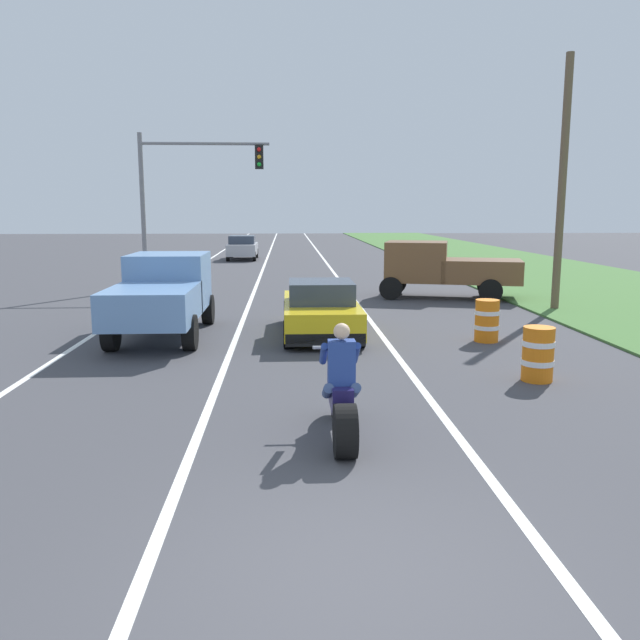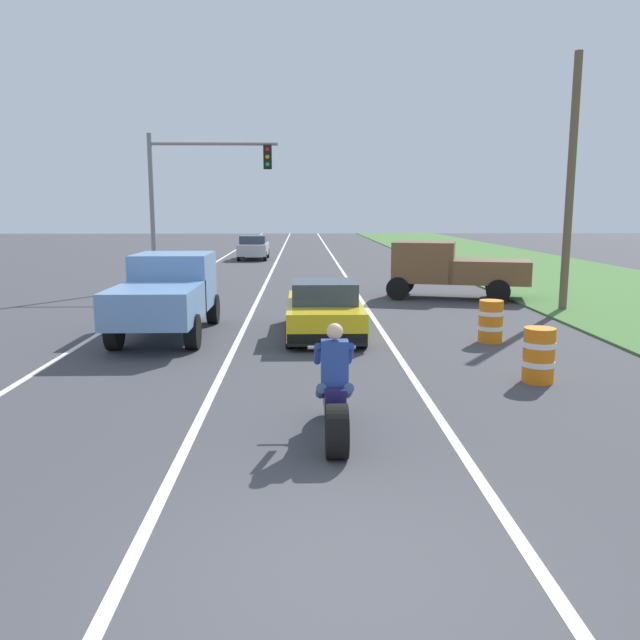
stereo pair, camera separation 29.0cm
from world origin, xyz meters
name	(u,v)px [view 1 (the left image)]	position (x,y,z in m)	size (l,w,h in m)	color
ground_plane	(354,580)	(0.00, 0.00, 0.00)	(160.00, 160.00, 0.00)	#424247
lane_stripe_left_solid	(162,290)	(-5.40, 20.00, 0.00)	(0.14, 120.00, 0.01)	white
lane_stripe_right_solid	(347,289)	(1.80, 20.00, 0.00)	(0.14, 120.00, 0.01)	white
lane_stripe_centre_dashed	(255,290)	(-1.80, 20.00, 0.00)	(0.14, 120.00, 0.01)	white
grass_verge_right	(598,287)	(11.92, 20.00, 0.03)	(10.00, 120.00, 0.06)	#477538
motorcycle_with_rider	(341,398)	(0.17, 3.33, 0.59)	(0.70, 2.21, 1.62)	black
sports_car_yellow	(321,310)	(0.29, 10.78, 0.63)	(1.84, 4.30, 1.37)	yellow
pickup_truck_left_lane_light_blue	(163,292)	(-3.58, 10.79, 1.11)	(2.02, 4.80, 1.98)	#6B93C6
pickup_truck_right_shoulder_brown	(443,267)	(4.96, 17.39, 1.11)	(5.14, 3.14, 1.98)	brown
traffic_light_mast_near	(183,185)	(-4.55, 20.69, 4.03)	(5.04, 0.34, 6.00)	gray
utility_pole_roadside	(562,185)	(7.81, 14.44, 3.82)	(0.24, 0.24, 7.64)	brown
construction_barrel_nearest	(538,354)	(4.01, 6.22, 0.50)	(0.58, 0.58, 1.00)	orange
construction_barrel_mid	(487,321)	(4.18, 9.77, 0.50)	(0.58, 0.58, 1.00)	orange
distant_car_far_ahead	(243,247)	(-3.30, 35.56, 0.77)	(1.80, 4.00, 1.50)	#B2B2B7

